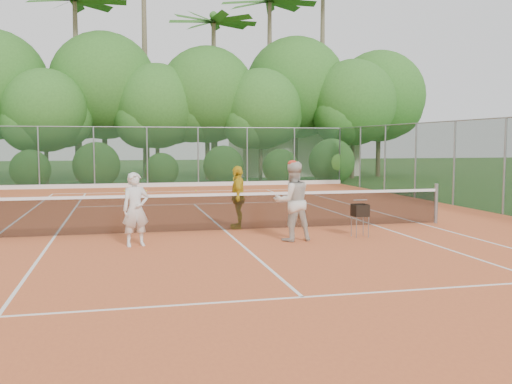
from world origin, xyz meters
TOP-DOWN VIEW (x-y plane):
  - ground at (0.00, 0.00)m, footprint 120.00×120.00m
  - clay_court at (0.00, 0.00)m, footprint 18.00×36.00m
  - club_building at (9.00, 24.00)m, footprint 8.00×5.00m
  - tennis_net at (0.00, 0.00)m, footprint 11.97×0.10m
  - player_white at (-2.25, -1.67)m, footprint 0.66×0.51m
  - player_center_grp at (1.24, -1.79)m, footprint 0.94×0.76m
  - player_yellow at (0.40, 0.33)m, footprint 0.58×1.02m
  - ball_hopper at (2.96, -1.65)m, footprint 0.34×0.34m
  - stray_ball_a at (-1.47, 12.25)m, footprint 0.07×0.07m
  - stray_ball_b at (-2.44, 12.60)m, footprint 0.07×0.07m
  - stray_ball_c at (0.75, 11.80)m, footprint 0.07×0.07m
  - court_markings at (0.00, 0.00)m, footprint 11.03×23.83m
  - fence_back at (0.00, 15.00)m, footprint 18.07×0.07m
  - tropical_treeline at (1.43, 20.22)m, footprint 32.10×8.49m

SIDE VIEW (x-z plane):
  - ground at x=0.00m, z-range 0.00..0.00m
  - clay_court at x=0.00m, z-range 0.00..0.02m
  - court_markings at x=0.00m, z-range 0.02..0.03m
  - stray_ball_a at x=-1.47m, z-range 0.02..0.09m
  - stray_ball_b at x=-2.44m, z-range 0.02..0.09m
  - stray_ball_c at x=0.75m, z-range 0.02..0.09m
  - tennis_net at x=0.00m, z-range -0.02..1.08m
  - ball_hopper at x=2.96m, z-range 0.25..1.03m
  - player_white at x=-2.25m, z-range 0.02..1.62m
  - player_yellow at x=0.40m, z-range 0.02..1.65m
  - player_center_grp at x=1.24m, z-range 0.01..1.85m
  - club_building at x=9.00m, z-range 0.00..3.00m
  - fence_back at x=0.00m, z-range 0.02..3.02m
  - tropical_treeline at x=1.43m, z-range -2.40..12.63m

